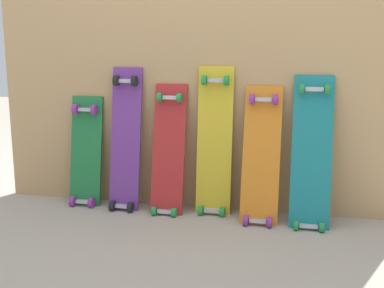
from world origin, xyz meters
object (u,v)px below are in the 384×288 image
at_px(skateboard_orange, 261,160).
at_px(skateboard_teal, 312,157).
at_px(skateboard_yellow, 214,146).
at_px(skateboard_green, 86,156).
at_px(skateboard_purple, 125,144).
at_px(skateboard_red, 168,155).

distance_m(skateboard_orange, skateboard_teal, 0.30).
bearing_deg(skateboard_orange, skateboard_yellow, 166.87).
bearing_deg(skateboard_teal, skateboard_green, 177.69).
bearing_deg(skateboard_orange, skateboard_purple, 177.22).
relative_size(skateboard_purple, skateboard_orange, 1.11).
relative_size(skateboard_green, skateboard_teal, 0.82).
relative_size(skateboard_red, skateboard_orange, 1.00).
relative_size(skateboard_yellow, skateboard_orange, 1.13).
bearing_deg(skateboard_red, skateboard_green, 177.30).
height_order(skateboard_purple, skateboard_teal, skateboard_purple).
bearing_deg(skateboard_purple, skateboard_green, 177.18).
bearing_deg(skateboard_teal, skateboard_purple, 177.81).
xyz_separation_m(skateboard_red, skateboard_yellow, (0.29, 0.04, 0.06)).
bearing_deg(skateboard_purple, skateboard_teal, -2.19).
relative_size(skateboard_yellow, skateboard_teal, 1.04).
height_order(skateboard_purple, skateboard_orange, skateboard_purple).
bearing_deg(skateboard_yellow, skateboard_red, -172.12).
bearing_deg(skateboard_red, skateboard_yellow, 7.88).
bearing_deg(skateboard_red, skateboard_purple, 177.41).
bearing_deg(skateboard_green, skateboard_yellow, 0.84).
distance_m(skateboard_red, skateboard_teal, 0.88).
bearing_deg(skateboard_yellow, skateboard_teal, -6.90).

